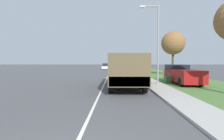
# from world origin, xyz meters

# --- Properties ---
(ground_plane) EXTENTS (180.00, 180.00, 0.00)m
(ground_plane) POSITION_xyz_m (0.00, 40.00, 0.00)
(ground_plane) COLOR #4C4C4F
(lane_centre_stripe) EXTENTS (0.12, 120.00, 0.00)m
(lane_centre_stripe) POSITION_xyz_m (0.00, 40.00, 0.00)
(lane_centre_stripe) COLOR silver
(lane_centre_stripe) RESTS_ON ground
(sidewalk_right) EXTENTS (1.80, 120.00, 0.12)m
(sidewalk_right) POSITION_xyz_m (4.50, 40.00, 0.06)
(sidewalk_right) COLOR #ADAAA3
(sidewalk_right) RESTS_ON ground
(grass_strip_right) EXTENTS (7.00, 120.00, 0.02)m
(grass_strip_right) POSITION_xyz_m (8.90, 40.00, 0.01)
(grass_strip_right) COLOR #4C7538
(grass_strip_right) RESTS_ON ground
(military_truck) EXTENTS (2.57, 7.59, 2.62)m
(military_truck) POSITION_xyz_m (1.85, 11.40, 1.54)
(military_truck) COLOR #545B3D
(military_truck) RESTS_ON ground
(car_nearest_ahead) EXTENTS (1.87, 3.95, 1.48)m
(car_nearest_ahead) POSITION_xyz_m (2.04, 25.45, 0.67)
(car_nearest_ahead) COLOR #336B3D
(car_nearest_ahead) RESTS_ON ground
(car_second_ahead) EXTENTS (1.71, 4.86, 1.61)m
(car_second_ahead) POSITION_xyz_m (2.17, 36.20, 0.72)
(car_second_ahead) COLOR black
(car_second_ahead) RESTS_ON ground
(car_third_ahead) EXTENTS (1.72, 4.75, 1.65)m
(car_third_ahead) POSITION_xyz_m (-1.52, 44.68, 0.74)
(car_third_ahead) COLOR silver
(car_third_ahead) RESTS_ON ground
(car_fourth_ahead) EXTENTS (1.89, 4.76, 1.39)m
(car_fourth_ahead) POSITION_xyz_m (1.47, 59.23, 0.64)
(car_fourth_ahead) COLOR silver
(car_fourth_ahead) RESTS_ON ground
(car_farthest_ahead) EXTENTS (1.83, 4.79, 1.37)m
(car_farthest_ahead) POSITION_xyz_m (1.88, 67.18, 0.63)
(car_farthest_ahead) COLOR black
(car_farthest_ahead) RESTS_ON ground
(pickup_truck) EXTENTS (1.95, 5.61, 1.78)m
(pickup_truck) POSITION_xyz_m (7.42, 14.16, 0.89)
(pickup_truck) COLOR maroon
(pickup_truck) RESTS_ON grass_strip_right
(lamp_post) EXTENTS (1.69, 0.24, 6.89)m
(lamp_post) POSITION_xyz_m (4.54, 12.64, 4.23)
(lamp_post) COLOR gray
(lamp_post) RESTS_ON sidewalk_right
(tree_mid_right) EXTENTS (3.58, 3.58, 6.76)m
(tree_mid_right) POSITION_xyz_m (10.02, 24.61, 4.96)
(tree_mid_right) COLOR #4C3D2D
(tree_mid_right) RESTS_ON grass_strip_right
(utility_box) EXTENTS (0.55, 0.45, 0.70)m
(utility_box) POSITION_xyz_m (6.20, 14.35, 0.37)
(utility_box) COLOR #3D7042
(utility_box) RESTS_ON grass_strip_right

